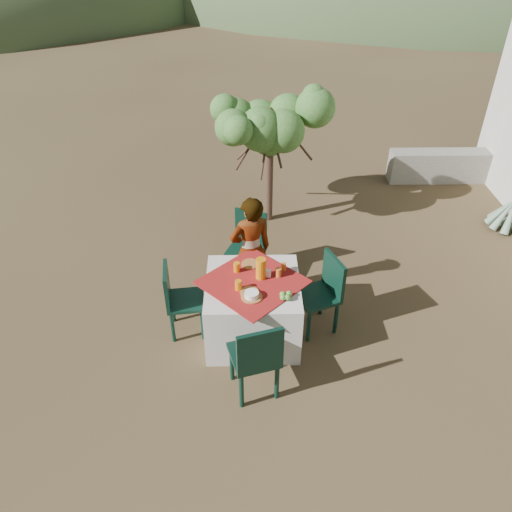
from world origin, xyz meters
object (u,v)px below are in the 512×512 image
at_px(juice_pitcher, 261,269).
at_px(chair_left, 178,297).
at_px(person, 251,251).
at_px(shrub_tree, 274,130).
at_px(chair_far, 248,243).
at_px(chair_right, 323,290).
at_px(table, 253,308).
at_px(agave, 512,213).
at_px(chair_near, 256,357).

bearing_deg(juice_pitcher, chair_left, -179.43).
bearing_deg(person, shrub_tree, -119.93).
xyz_separation_m(chair_far, chair_right, (0.85, -0.99, 0.01)).
xyz_separation_m(person, shrub_tree, (0.35, 1.95, 0.73)).
distance_m(table, person, 0.73).
bearing_deg(person, chair_left, 16.22).
distance_m(table, chair_far, 1.13).
bearing_deg(chair_right, agave, 102.58).
xyz_separation_m(agave, juice_pitcher, (-3.87, -2.19, 0.63)).
relative_size(table, chair_far, 1.41).
distance_m(shrub_tree, juice_pitcher, 2.61).
distance_m(chair_near, agave, 5.04).
height_order(person, juice_pitcher, person).
distance_m(shrub_tree, agave, 3.84).
relative_size(chair_left, agave, 1.21).
bearing_deg(shrub_tree, table, -97.16).
height_order(table, chair_far, chair_far).
xyz_separation_m(chair_far, chair_left, (-0.78, -1.06, -0.01)).
relative_size(chair_far, shrub_tree, 0.51).
height_order(chair_right, juice_pitcher, juice_pitcher).
height_order(table, agave, table).
relative_size(chair_left, person, 0.63).
relative_size(chair_far, chair_left, 1.03).
bearing_deg(chair_far, table, -65.95).
distance_m(chair_near, shrub_tree, 3.62).
bearing_deg(shrub_tree, person, -100.02).
height_order(table, person, person).
bearing_deg(person, agave, -177.95).
bearing_deg(shrub_tree, juice_pitcher, -95.36).
bearing_deg(juice_pitcher, chair_near, -93.78).
bearing_deg(agave, table, -150.32).
distance_m(chair_right, agave, 3.82).
height_order(chair_far, agave, chair_far).
bearing_deg(agave, chair_far, -164.17).
bearing_deg(chair_near, juice_pitcher, -110.10).
xyz_separation_m(table, juice_pitcher, (0.09, 0.07, 0.51)).
relative_size(chair_near, juice_pitcher, 3.96).
relative_size(chair_far, agave, 1.24).
height_order(shrub_tree, juice_pitcher, shrub_tree).
bearing_deg(person, juice_pitcher, 80.50).
xyz_separation_m(chair_near, shrub_tree, (0.30, 3.49, 0.90)).
bearing_deg(juice_pitcher, chair_right, 4.75).
distance_m(chair_near, juice_pitcher, 1.02).
height_order(table, shrub_tree, shrub_tree).
height_order(chair_far, chair_near, chair_near).
bearing_deg(juice_pitcher, shrub_tree, 84.64).
height_order(chair_far, person, person).
height_order(shrub_tree, agave, shrub_tree).
height_order(chair_near, chair_right, chair_near).
height_order(table, juice_pitcher, juice_pitcher).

